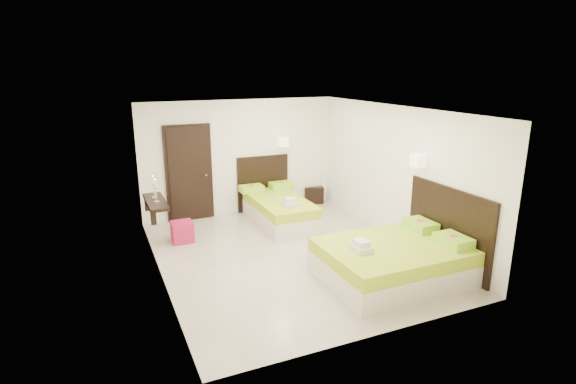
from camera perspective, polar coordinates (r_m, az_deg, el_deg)
name	(u,v)px	position (r m, az deg, el deg)	size (l,w,h in m)	color
floor	(290,255)	(8.21, 0.21, -8.01)	(5.50, 5.50, 0.00)	beige
bed_single	(278,207)	(9.85, -1.28, -1.97)	(1.25, 2.09, 1.72)	beige
bed_double	(397,258)	(7.47, 13.70, -8.20)	(2.23, 1.90, 1.84)	beige
nightstand	(313,194)	(11.29, 3.20, -0.26)	(0.47, 0.42, 0.42)	black
ottoman	(182,232)	(8.99, -13.26, -4.93)	(0.40, 0.40, 0.40)	#A61641
door	(189,174)	(10.00, -12.45, 2.30)	(1.02, 0.15, 2.14)	black
console_shelf	(155,202)	(8.88, -16.51, -1.23)	(0.35, 1.20, 0.78)	black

